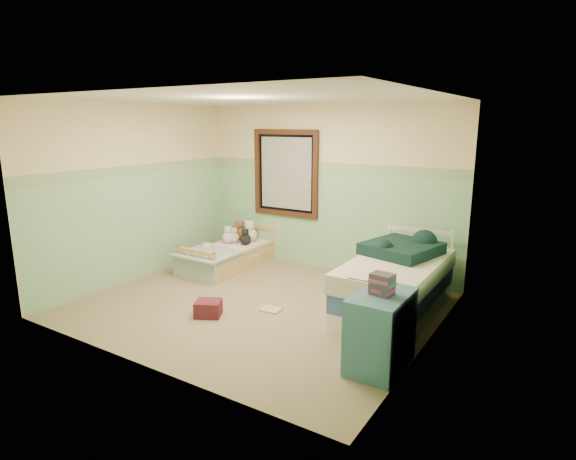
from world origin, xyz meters
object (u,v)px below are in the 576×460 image
Objects in this scene: toddler_bed_frame at (229,261)px; red_pillow at (208,308)px; twin_bed_frame at (394,305)px; plush_floor_cream at (208,259)px; floor_book at (271,310)px; dresser at (381,331)px; plush_floor_tan at (187,269)px.

toddler_bed_frame reaches higher than red_pillow.
twin_bed_frame reaches higher than red_pillow.
twin_bed_frame is at bearing -4.12° from plush_floor_cream.
twin_bed_frame reaches higher than toddler_bed_frame.
dresser is at bearing -25.69° from floor_book.
red_pillow is (1.26, -0.94, -0.01)m from plush_floor_tan.
toddler_bed_frame is 3.61m from dresser.
plush_floor_tan is 3.11m from twin_bed_frame.
dresser is (3.46, -1.51, 0.23)m from plush_floor_cream.
plush_floor_cream is (-0.28, -0.18, 0.04)m from toddler_bed_frame.
plush_floor_cream is at bearing 131.78° from red_pillow.
floor_book is at bearing 160.45° from dresser.
dresser is at bearing -76.26° from twin_bed_frame.
dresser is 1.75m from floor_book.
twin_bed_frame is (3.10, 0.29, 0.00)m from plush_floor_tan.
toddler_bed_frame reaches higher than floor_book.
red_pillow is (1.03, -1.64, -0.01)m from toddler_bed_frame.
toddler_bed_frame is 0.33m from plush_floor_cream.
dresser reaches higher than toddler_bed_frame.
plush_floor_tan is 0.12× the size of twin_bed_frame.
dresser is at bearing -23.63° from plush_floor_cream.
dresser is 2.95× the size of floor_book.
twin_bed_frame is 2.21m from red_pillow.
toddler_bed_frame is at bearing 71.68° from plush_floor_tan.
twin_bed_frame is at bearing 33.87° from red_pillow.
toddler_bed_frame is 1.93m from floor_book.
twin_bed_frame is (3.14, -0.23, -0.02)m from plush_floor_cream.
plush_floor_tan is at bearing -108.32° from toddler_bed_frame.
twin_bed_frame is at bearing -8.03° from toddler_bed_frame.
plush_floor_tan is 0.29× the size of dresser.
floor_book is (-1.30, -0.71, -0.10)m from twin_bed_frame.
plush_floor_cream is 0.52m from plush_floor_tan.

